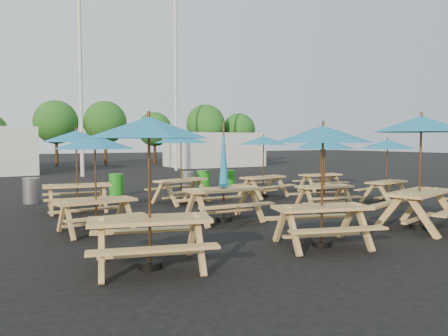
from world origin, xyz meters
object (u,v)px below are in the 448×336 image
picnic_unit_6 (421,132)px  picnic_unit_3 (323,143)px  picnic_unit_10 (387,148)px  picnic_unit_0 (149,138)px  picnic_unit_11 (321,146)px  waste_bin_2 (187,182)px  waste_bin_4 (229,180)px  picnic_unit_4 (224,181)px  picnic_unit_7 (325,149)px  waste_bin_1 (116,185)px  picnic_unit_2 (76,142)px  picnic_unit_5 (181,143)px  waste_bin_0 (31,191)px  picnic_unit_1 (95,149)px  picnic_unit_8 (263,145)px  waste_bin_3 (203,181)px

picnic_unit_6 → picnic_unit_3: bearing=166.4°
picnic_unit_10 → picnic_unit_6: bearing=-142.5°
picnic_unit_0 → picnic_unit_11: 11.26m
waste_bin_2 → waste_bin_4: bearing=-4.3°
picnic_unit_4 → picnic_unit_7: picnic_unit_4 is taller
picnic_unit_0 → picnic_unit_4: bearing=59.5°
picnic_unit_6 → waste_bin_1: bearing=98.9°
picnic_unit_2 → waste_bin_2: 5.48m
picnic_unit_4 → picnic_unit_6: 4.68m
picnic_unit_4 → picnic_unit_11: bearing=30.4°
picnic_unit_0 → waste_bin_2: picnic_unit_0 is taller
picnic_unit_11 → picnic_unit_0: bearing=-141.3°
picnic_unit_2 → picnic_unit_3: size_ratio=1.00×
picnic_unit_5 → waste_bin_0: size_ratio=2.82×
picnic_unit_7 → picnic_unit_3: bearing=-122.5°
picnic_unit_0 → picnic_unit_6: (6.36, -0.07, 0.16)m
picnic_unit_2 → waste_bin_4: picnic_unit_2 is taller
picnic_unit_1 → picnic_unit_7: (6.54, -0.02, -0.06)m
picnic_unit_0 → picnic_unit_2: size_ratio=1.04×
picnic_unit_0 → picnic_unit_8: bearing=59.1°
waste_bin_0 → waste_bin_3: same height
picnic_unit_4 → picnic_unit_11: 7.22m
picnic_unit_3 → waste_bin_4: bearing=86.5°
picnic_unit_4 → picnic_unit_8: (3.52, 3.38, 0.85)m
picnic_unit_2 → picnic_unit_4: (2.88, -3.28, -0.95)m
picnic_unit_7 → picnic_unit_8: bearing=99.6°
picnic_unit_3 → waste_bin_0: (-4.18, 8.87, -1.56)m
picnic_unit_3 → picnic_unit_7: picnic_unit_3 is taller
picnic_unit_6 → picnic_unit_10: (2.83, 3.30, -0.45)m
picnic_unit_6 → waste_bin_2: size_ratio=3.17×
picnic_unit_5 → picnic_unit_11: size_ratio=1.10×
picnic_unit_1 → picnic_unit_2: 3.07m
picnic_unit_7 → picnic_unit_11: 4.32m
picnic_unit_0 → picnic_unit_7: size_ratio=1.15×
waste_bin_3 → picnic_unit_6: bearing=-84.4°
picnic_unit_11 → waste_bin_3: size_ratio=2.57×
picnic_unit_6 → picnic_unit_11: bearing=49.2°
waste_bin_3 → picnic_unit_8: bearing=-69.4°
picnic_unit_11 → waste_bin_0: 10.44m
waste_bin_1 → waste_bin_3: bearing=-0.1°
picnic_unit_10 → waste_bin_0: (-10.06, 5.40, -1.34)m
picnic_unit_6 → waste_bin_0: 11.45m
picnic_unit_5 → picnic_unit_0: bearing=-135.8°
picnic_unit_6 → picnic_unit_4: bearing=121.7°
picnic_unit_3 → waste_bin_1: picnic_unit_3 is taller
waste_bin_1 → waste_bin_2: size_ratio=1.00×
waste_bin_1 → waste_bin_2: same height
picnic_unit_1 → waste_bin_4: picnic_unit_1 is taller
picnic_unit_7 → waste_bin_1: size_ratio=2.55×
picnic_unit_11 → picnic_unit_3: bearing=-127.8°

